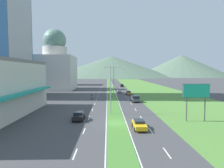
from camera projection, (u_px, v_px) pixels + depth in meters
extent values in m
plane|color=#424244|center=(116.00, 123.00, 32.73)|extent=(600.00, 600.00, 0.00)
cube|color=#477F33|center=(111.00, 90.00, 92.57)|extent=(3.20, 240.00, 0.06)
cube|color=#518438|center=(152.00, 89.00, 93.05)|extent=(24.00, 240.00, 0.06)
cube|color=silver|center=(75.00, 154.00, 20.47)|extent=(0.16, 2.80, 0.01)
cube|color=silver|center=(84.00, 131.00, 28.28)|extent=(0.16, 2.80, 0.01)
cube|color=silver|center=(89.00, 118.00, 36.09)|extent=(0.16, 2.80, 0.01)
cube|color=silver|center=(92.00, 110.00, 43.90)|extent=(0.16, 2.80, 0.01)
cube|color=silver|center=(95.00, 104.00, 51.70)|extent=(0.16, 2.80, 0.01)
cube|color=silver|center=(96.00, 100.00, 59.51)|extent=(0.16, 2.80, 0.01)
cube|color=silver|center=(98.00, 96.00, 67.32)|extent=(0.16, 2.80, 0.01)
cube|color=silver|center=(99.00, 94.00, 75.13)|extent=(0.16, 2.80, 0.01)
cube|color=silver|center=(100.00, 92.00, 82.94)|extent=(0.16, 2.80, 0.01)
cube|color=silver|center=(100.00, 90.00, 90.74)|extent=(0.16, 2.80, 0.01)
cube|color=silver|center=(101.00, 88.00, 98.55)|extent=(0.16, 2.80, 0.01)
cube|color=silver|center=(101.00, 87.00, 106.36)|extent=(0.16, 2.80, 0.01)
cube|color=silver|center=(167.00, 153.00, 20.71)|extent=(0.16, 2.80, 0.01)
cube|color=silver|center=(151.00, 131.00, 28.52)|extent=(0.16, 2.80, 0.01)
cube|color=silver|center=(142.00, 118.00, 36.32)|extent=(0.16, 2.80, 0.01)
cube|color=silver|center=(136.00, 110.00, 44.13)|extent=(0.16, 2.80, 0.01)
cube|color=silver|center=(131.00, 104.00, 51.94)|extent=(0.16, 2.80, 0.01)
cube|color=silver|center=(128.00, 100.00, 59.75)|extent=(0.16, 2.80, 0.01)
cube|color=silver|center=(126.00, 96.00, 67.56)|extent=(0.16, 2.80, 0.01)
cube|color=silver|center=(124.00, 94.00, 75.36)|extent=(0.16, 2.80, 0.01)
cube|color=silver|center=(122.00, 92.00, 83.17)|extent=(0.16, 2.80, 0.01)
cube|color=silver|center=(121.00, 90.00, 90.98)|extent=(0.16, 2.80, 0.01)
cube|color=silver|center=(120.00, 88.00, 98.79)|extent=(0.16, 2.80, 0.01)
cube|color=silver|center=(119.00, 87.00, 106.60)|extent=(0.16, 2.80, 0.01)
cube|color=silver|center=(107.00, 90.00, 92.53)|extent=(0.16, 240.00, 0.01)
cube|color=silver|center=(114.00, 90.00, 92.61)|extent=(0.16, 240.00, 0.01)
cube|color=teal|center=(20.00, 94.00, 35.15)|extent=(2.82, 28.79, 0.62)
cube|color=#B2B2B7|center=(20.00, 3.00, 66.50)|extent=(0.10, 18.12, 61.33)
cube|color=silver|center=(55.00, 73.00, 93.56)|extent=(18.95, 18.95, 16.72)
cylinder|color=beige|center=(55.00, 52.00, 92.84)|extent=(11.70, 11.70, 4.46)
sphere|color=slate|center=(55.00, 40.00, 92.46)|extent=(11.14, 11.14, 11.14)
cube|color=silver|center=(58.00, 70.00, 124.61)|extent=(13.76, 13.76, 20.56)
cone|color=#47664C|center=(51.00, 66.00, 315.16)|extent=(135.72, 135.72, 36.98)
cone|color=#516B56|center=(111.00, 66.00, 320.18)|extent=(206.85, 206.85, 35.21)
cone|color=#516B56|center=(181.00, 66.00, 327.71)|extent=(159.35, 159.35, 37.97)
cylinder|color=#99999E|center=(111.00, 90.00, 39.28)|extent=(0.18, 0.18, 10.15)
cylinder|color=#99999E|center=(117.00, 67.00, 38.92)|extent=(2.74, 0.21, 0.10)
ellipsoid|color=silver|center=(124.00, 68.00, 38.91)|extent=(0.56, 0.28, 0.20)
cylinder|color=#99999E|center=(114.00, 82.00, 66.51)|extent=(0.18, 0.18, 10.75)
cylinder|color=#99999E|center=(110.00, 67.00, 66.01)|extent=(2.99, 0.33, 0.10)
ellipsoid|color=silver|center=(105.00, 68.00, 65.88)|extent=(0.56, 0.28, 0.20)
cylinder|color=#4C4C51|center=(187.00, 109.00, 33.63)|extent=(0.20, 0.20, 4.42)
cylinder|color=#4C4C51|center=(205.00, 109.00, 33.70)|extent=(0.20, 0.20, 4.42)
cube|color=teal|center=(196.00, 91.00, 33.34)|extent=(4.78, 0.16, 2.34)
cube|color=#4C4C51|center=(196.00, 91.00, 33.46)|extent=(4.98, 0.08, 2.54)
cube|color=black|center=(122.00, 85.00, 110.83)|extent=(1.78, 4.08, 0.69)
cube|color=black|center=(122.00, 84.00, 110.95)|extent=(1.53, 1.79, 0.50)
cylinder|color=black|center=(124.00, 86.00, 109.61)|extent=(0.22, 0.64, 0.64)
cylinder|color=black|center=(121.00, 86.00, 109.57)|extent=(0.22, 0.64, 0.64)
cylinder|color=black|center=(123.00, 86.00, 112.13)|extent=(0.22, 0.64, 0.64)
cylinder|color=black|center=(120.00, 86.00, 112.09)|extent=(0.22, 0.64, 0.64)
cube|color=#C6842D|center=(129.00, 93.00, 72.72)|extent=(1.72, 4.74, 0.61)
cube|color=black|center=(128.00, 92.00, 72.88)|extent=(1.48, 2.09, 0.48)
cylinder|color=black|center=(131.00, 94.00, 71.30)|extent=(0.22, 0.64, 0.64)
cylinder|color=black|center=(127.00, 94.00, 71.26)|extent=(0.22, 0.64, 0.64)
cylinder|color=black|center=(130.00, 93.00, 74.23)|extent=(0.22, 0.64, 0.64)
cylinder|color=black|center=(126.00, 93.00, 74.19)|extent=(0.22, 0.64, 0.64)
cube|color=black|center=(79.00, 116.00, 34.73)|extent=(1.86, 4.24, 0.75)
cube|color=black|center=(78.00, 113.00, 34.52)|extent=(1.60, 1.86, 0.54)
cylinder|color=black|center=(75.00, 117.00, 36.05)|extent=(0.22, 0.64, 0.64)
cylinder|color=black|center=(84.00, 117.00, 36.09)|extent=(0.22, 0.64, 0.64)
cylinder|color=black|center=(73.00, 120.00, 33.43)|extent=(0.22, 0.64, 0.64)
cylinder|color=black|center=(82.00, 120.00, 33.47)|extent=(0.22, 0.64, 0.64)
cube|color=#B2B2B7|center=(119.00, 91.00, 79.38)|extent=(1.81, 4.16, 0.63)
cube|color=black|center=(119.00, 90.00, 79.51)|extent=(1.55, 1.83, 0.42)
cylinder|color=black|center=(122.00, 92.00, 78.13)|extent=(0.22, 0.64, 0.64)
cylinder|color=black|center=(118.00, 92.00, 78.09)|extent=(0.22, 0.64, 0.64)
cylinder|color=black|center=(121.00, 92.00, 80.71)|extent=(0.22, 0.64, 0.64)
cylinder|color=black|center=(117.00, 92.00, 80.67)|extent=(0.22, 0.64, 0.64)
cube|color=yellow|center=(139.00, 125.00, 29.38)|extent=(1.78, 4.51, 0.65)
cube|color=black|center=(139.00, 121.00, 29.52)|extent=(1.53, 1.98, 0.42)
cylinder|color=black|center=(146.00, 130.00, 28.03)|extent=(0.22, 0.64, 0.64)
cylinder|color=black|center=(135.00, 130.00, 27.99)|extent=(0.22, 0.64, 0.64)
cylinder|color=black|center=(143.00, 124.00, 30.81)|extent=(0.22, 0.64, 0.64)
cylinder|color=black|center=(133.00, 124.00, 30.78)|extent=(0.22, 0.64, 0.64)
cube|color=#515459|center=(135.00, 99.00, 55.65)|extent=(2.00, 5.40, 0.80)
cube|color=black|center=(136.00, 97.00, 54.00)|extent=(1.84, 2.00, 0.80)
cube|color=#515459|center=(138.00, 96.00, 56.73)|extent=(0.10, 3.20, 0.44)
cube|color=#515459|center=(132.00, 96.00, 56.68)|extent=(0.10, 3.20, 0.44)
cube|color=#515459|center=(134.00, 96.00, 58.25)|extent=(1.84, 0.10, 0.44)
cylinder|color=black|center=(139.00, 101.00, 54.08)|extent=(0.26, 0.80, 0.80)
cylinder|color=black|center=(133.00, 101.00, 54.04)|extent=(0.26, 0.80, 0.80)
cylinder|color=black|center=(137.00, 100.00, 57.31)|extent=(0.26, 0.80, 0.80)
cylinder|color=black|center=(131.00, 100.00, 57.27)|extent=(0.26, 0.80, 0.80)
cylinder|color=black|center=(92.00, 98.00, 61.98)|extent=(0.10, 0.60, 0.60)
cylinder|color=black|center=(92.00, 98.00, 60.59)|extent=(0.12, 0.60, 0.60)
cube|color=#B2B2B7|center=(92.00, 97.00, 61.27)|extent=(0.20, 1.12, 0.25)
ellipsoid|color=#B2B2B7|center=(92.00, 96.00, 61.45)|extent=(0.24, 0.44, 0.24)
cube|color=navy|center=(92.00, 95.00, 61.12)|extent=(0.36, 0.28, 0.70)
sphere|color=red|center=(92.00, 94.00, 61.14)|extent=(0.26, 0.26, 0.26)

